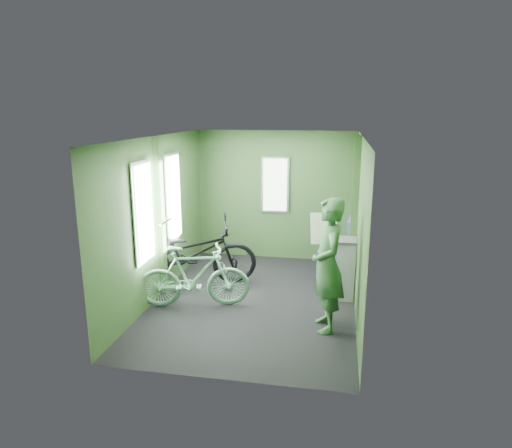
{
  "coord_description": "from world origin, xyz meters",
  "views": [
    {
      "loc": [
        1.12,
        -5.95,
        2.65
      ],
      "look_at": [
        0.0,
        0.1,
        1.1
      ],
      "focal_mm": 32.0,
      "sensor_mm": 36.0,
      "label": 1
    }
  ],
  "objects": [
    {
      "name": "room",
      "position": [
        -0.04,
        0.04,
        1.44
      ],
      "size": [
        4.0,
        4.02,
        2.31
      ],
      "color": "black",
      "rests_on": "ground"
    },
    {
      "name": "passenger",
      "position": [
        1.02,
        -0.68,
        0.83
      ],
      "size": [
        0.52,
        0.74,
        1.66
      ],
      "rotation": [
        0.0,
        0.0,
        -1.34
      ],
      "color": "#346036",
      "rests_on": "ground"
    },
    {
      "name": "bench_seat",
      "position": [
        1.15,
        1.44,
        0.28
      ],
      "size": [
        0.61,
        0.96,
        0.96
      ],
      "rotation": [
        0.0,
        0.0,
        -0.11
      ],
      "color": "navy",
      "rests_on": "ground"
    },
    {
      "name": "bicycle_black",
      "position": [
        -1.06,
        0.38,
        0.0
      ],
      "size": [
        2.16,
        1.39,
        1.13
      ],
      "primitive_type": "imported",
      "rotation": [
        0.0,
        -0.13,
        1.88
      ],
      "color": "black",
      "rests_on": "ground"
    },
    {
      "name": "waste_box",
      "position": [
        1.26,
        0.35,
        0.44
      ],
      "size": [
        0.26,
        0.36,
        0.88
      ],
      "primitive_type": "cube",
      "color": "gray",
      "rests_on": "ground"
    },
    {
      "name": "bicycle_mint",
      "position": [
        -0.76,
        -0.4,
        0.0
      ],
      "size": [
        1.62,
        0.92,
        0.97
      ],
      "primitive_type": "imported",
      "rotation": [
        0.0,
        -0.16,
        1.81
      ],
      "color": "#77B994",
      "rests_on": "ground"
    }
  ]
}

